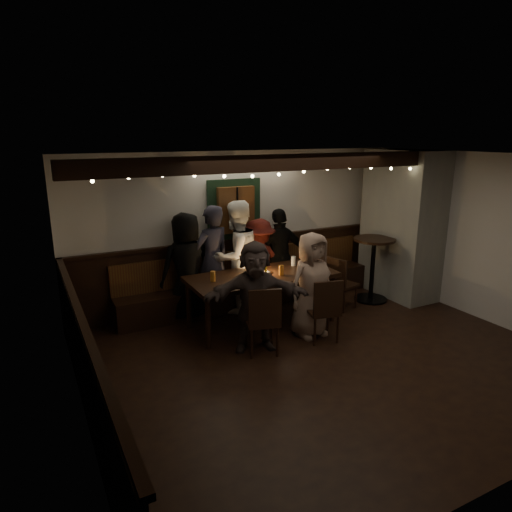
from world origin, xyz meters
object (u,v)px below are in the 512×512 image
person_g (311,285)px  chair_near_left (263,317)px  chair_near_right (325,307)px  high_top (373,261)px  person_d (259,263)px  chair_end (340,280)px  person_c (236,257)px  person_f (255,297)px  person_e (280,256)px  dining_table (262,279)px  person_a (187,267)px  person_b (212,261)px

person_g → chair_near_left: bearing=-170.2°
chair_near_right → high_top: bearing=30.1°
person_d → chair_near_left: bearing=44.5°
chair_near_left → chair_end: bearing=24.3°
person_c → person_d: size_ratio=1.22×
person_c → person_f: bearing=59.3°
person_d → person_e: (0.44, 0.05, 0.07)m
person_e → person_f: bearing=49.8°
high_top → person_e: 1.64m
chair_near_right → chair_near_left: bearing=176.7°
dining_table → chair_near_left: (-0.46, -0.90, -0.20)m
high_top → person_f: 2.79m
person_f → person_g: person_g is taller
high_top → person_f: (-2.69, -0.74, 0.05)m
chair_end → person_d: person_d is taller
person_a → person_e: size_ratio=1.04×
dining_table → person_b: 0.90m
chair_end → person_e: bearing=131.0°
person_a → person_g: person_a is taller
chair_end → person_g: 1.20m
chair_end → person_e: person_e is taller
person_a → person_e: 1.68m
chair_end → person_f: bearing=-161.4°
dining_table → chair_end: bearing=-1.5°
person_c → person_b: bearing=-18.0°
person_b → person_g: size_ratio=1.17×
chair_near_left → chair_near_right: chair_near_left is taller
chair_near_left → person_b: person_b is taller
dining_table → chair_near_left: bearing=-117.1°
chair_near_right → chair_end: bearing=43.7°
chair_near_left → person_a: bearing=105.6°
chair_end → person_d: bearing=146.4°
chair_near_right → person_g: bearing=96.6°
person_a → person_g: 1.98m
chair_near_right → chair_end: (0.96, 0.91, -0.02)m
chair_near_left → person_e: bearing=53.9°
chair_end → person_d: 1.38m
high_top → person_g: (-1.77, -0.71, 0.06)m
chair_end → person_d: (-1.13, 0.75, 0.25)m
person_f → person_g: (0.93, 0.03, 0.01)m
chair_near_right → high_top: high_top is taller
person_b → person_e: bearing=166.0°
person_a → person_c: bearing=174.2°
dining_table → chair_near_right: 1.09m
chair_end → high_top: (0.78, 0.09, 0.21)m
person_c → person_g: (0.55, -1.36, -0.15)m
dining_table → person_c: (-0.10, 0.71, 0.19)m
high_top → person_g: person_g is taller
person_a → person_g: bearing=132.5°
chair_near_left → person_c: person_c is taller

